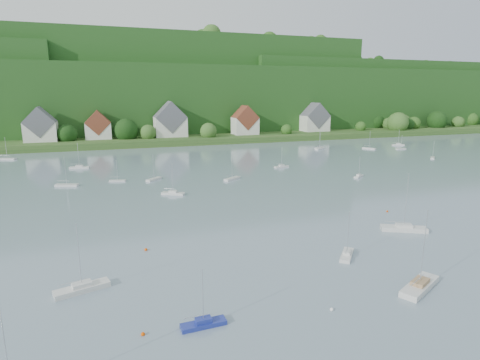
% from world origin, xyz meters
% --- Properties ---
extents(far_shore_strip, '(600.00, 60.00, 3.00)m').
position_xyz_m(far_shore_strip, '(0.00, 200.00, 1.50)').
color(far_shore_strip, '#284E1D').
rests_on(far_shore_strip, ground).
extents(forested_ridge, '(620.00, 181.22, 69.89)m').
position_xyz_m(forested_ridge, '(0.39, 268.57, 22.89)').
color(forested_ridge, '#194415').
rests_on(forested_ridge, ground).
extents(village_building_0, '(14.00, 10.40, 16.00)m').
position_xyz_m(village_building_0, '(-55.00, 187.00, 9.51)').
color(village_building_0, silver).
rests_on(village_building_0, far_shore_strip).
extents(village_building_1, '(12.00, 9.36, 14.00)m').
position_xyz_m(village_building_1, '(-30.00, 189.00, 8.75)').
color(village_building_1, silver).
rests_on(village_building_1, far_shore_strip).
extents(village_building_2, '(16.00, 11.44, 18.00)m').
position_xyz_m(village_building_2, '(5.00, 188.00, 10.27)').
color(village_building_2, silver).
rests_on(village_building_2, far_shore_strip).
extents(village_building_3, '(13.00, 10.40, 15.50)m').
position_xyz_m(village_building_3, '(45.00, 186.00, 9.43)').
color(village_building_3, silver).
rests_on(village_building_3, far_shore_strip).
extents(village_building_4, '(15.00, 10.40, 16.50)m').
position_xyz_m(village_building_4, '(90.00, 190.00, 9.59)').
color(village_building_4, silver).
rests_on(village_building_4, far_shore_strip).
extents(near_sailboat_1, '(5.11, 1.61, 6.83)m').
position_xyz_m(near_sailboat_1, '(-17.94, 23.52, 0.40)').
color(near_sailboat_1, navy).
rests_on(near_sailboat_1, ground).
extents(near_sailboat_2, '(8.18, 5.62, 10.84)m').
position_xyz_m(near_sailboat_2, '(10.82, 22.45, 0.52)').
color(near_sailboat_2, silver).
rests_on(near_sailboat_2, ground).
extents(near_sailboat_3, '(4.75, 5.11, 7.37)m').
position_xyz_m(near_sailboat_3, '(7.78, 34.39, 0.42)').
color(near_sailboat_3, silver).
rests_on(near_sailboat_3, ground).
extents(near_sailboat_4, '(8.24, 5.81, 10.96)m').
position_xyz_m(near_sailboat_4, '(24.54, 41.03, 0.53)').
color(near_sailboat_4, silver).
rests_on(near_sailboat_4, ground).
extents(near_sailboat_6, '(7.11, 3.74, 9.24)m').
position_xyz_m(near_sailboat_6, '(-30.95, 36.26, 0.47)').
color(near_sailboat_6, silver).
rests_on(near_sailboat_6, ground).
extents(mooring_buoy_0, '(0.43, 0.43, 0.43)m').
position_xyz_m(mooring_buoy_0, '(-24.41, 24.04, 0.00)').
color(mooring_buoy_0, '#F64E00').
rests_on(mooring_buoy_0, ground).
extents(mooring_buoy_1, '(0.45, 0.45, 0.45)m').
position_xyz_m(mooring_buoy_1, '(-2.85, 21.70, 0.00)').
color(mooring_buoy_1, white).
rests_on(mooring_buoy_1, ground).
extents(mooring_buoy_2, '(0.40, 0.40, 0.40)m').
position_xyz_m(mooring_buoy_2, '(29.69, 51.83, 0.00)').
color(mooring_buoy_2, '#F64E00').
rests_on(mooring_buoy_2, ground).
extents(mooring_buoy_3, '(0.49, 0.49, 0.49)m').
position_xyz_m(mooring_buoy_3, '(-21.79, 47.20, 0.00)').
color(mooring_buoy_3, '#F64E00').
rests_on(mooring_buoy_3, ground).
extents(far_sailboat_cluster, '(191.46, 77.36, 8.77)m').
position_xyz_m(far_sailboat_cluster, '(4.98, 120.91, 0.37)').
color(far_sailboat_cluster, silver).
rests_on(far_sailboat_cluster, ground).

